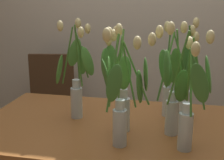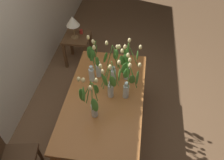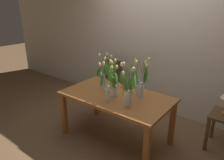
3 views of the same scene
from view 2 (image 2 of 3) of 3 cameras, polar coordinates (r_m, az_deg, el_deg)
ground_plane at (r=3.21m, az=-1.53°, el=-12.71°), size 18.00×18.00×0.00m
dining_table at (r=2.68m, az=-1.80°, el=-5.48°), size 1.60×0.90×0.74m
tulip_vase_0 at (r=2.73m, az=-4.11°, el=4.22°), size 0.10×0.17×0.58m
tulip_vase_1 at (r=2.42m, az=-0.48°, el=-0.94°), size 0.20×0.22×0.57m
tulip_vase_2 at (r=2.26m, az=-5.26°, el=-5.60°), size 0.23×0.23×0.57m
tulip_vase_3 at (r=2.65m, az=3.95°, el=4.12°), size 0.23×0.27×0.59m
tulip_vase_4 at (r=2.68m, az=-5.07°, el=2.96°), size 0.18×0.16×0.56m
tulip_vase_5 at (r=2.45m, az=4.18°, el=-0.45°), size 0.25×0.23×0.57m
tulip_vase_6 at (r=2.63m, az=0.44°, el=3.36°), size 0.21×0.28×0.57m
dining_chair at (r=2.67m, az=-25.53°, el=-17.89°), size 0.47×0.47×0.93m
side_table at (r=3.95m, az=-8.94°, el=9.59°), size 0.44×0.44×0.55m
table_lamp at (r=3.70m, az=-10.13°, el=14.61°), size 0.22×0.22×0.40m
pillar_candle at (r=3.93m, az=-7.94°, el=12.26°), size 0.06×0.06×0.07m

